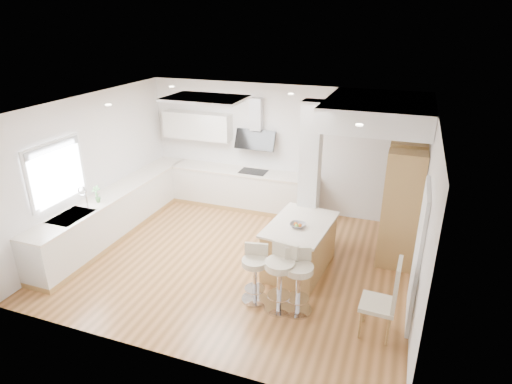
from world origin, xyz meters
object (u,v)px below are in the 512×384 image
at_px(peninsula, 300,246).
at_px(bar_stool_c, 298,278).
at_px(bar_stool_b, 280,274).
at_px(dining_chair, 387,297).
at_px(bar_stool_a, 255,271).

distance_m(peninsula, bar_stool_c, 1.16).
distance_m(bar_stool_b, dining_chair, 1.53).
xyz_separation_m(bar_stool_b, dining_chair, (1.52, -0.10, 0.05)).
height_order(bar_stool_c, dining_chair, dining_chair).
bearing_deg(dining_chair, bar_stool_c, 176.49).
bearing_deg(bar_stool_a, dining_chair, -15.38).
relative_size(bar_stool_a, bar_stool_b, 0.89).
bearing_deg(bar_stool_a, bar_stool_b, -19.27).
bearing_deg(dining_chair, bar_stool_a, 177.68).
relative_size(bar_stool_b, bar_stool_c, 1.04).
bearing_deg(bar_stool_c, bar_stool_b, 166.03).
distance_m(bar_stool_c, dining_chair, 1.26).
xyz_separation_m(peninsula, bar_stool_a, (-0.42, -1.09, 0.07)).
bearing_deg(bar_stool_b, dining_chair, 5.67).
relative_size(bar_stool_a, bar_stool_c, 0.92).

